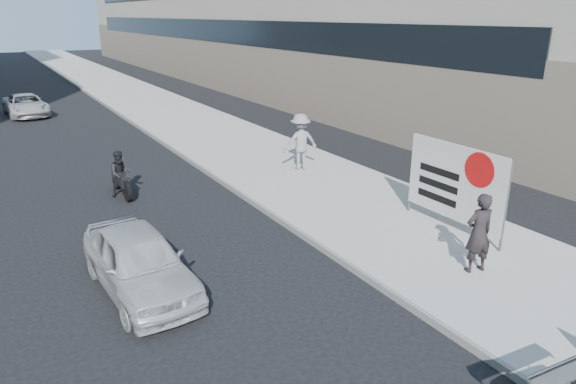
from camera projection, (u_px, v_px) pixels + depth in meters
ground at (308, 298)px, 10.15m from camera, size 160.00×160.00×0.00m
near_sidewalk at (173, 114)px, 28.30m from camera, size 5.00×120.00×0.15m
jogger at (300, 142)px, 17.79m from camera, size 1.36×0.92×1.95m
pedestrian_woman at (479, 233)px, 10.66m from camera, size 0.70×0.53×1.74m
protest_banner at (455, 182)px, 12.63m from camera, size 0.08×3.06×2.20m
white_sedan_near at (139, 261)px, 10.25m from camera, size 1.76×3.89×1.30m
white_sedan_far at (26, 105)px, 28.14m from camera, size 2.25×4.35×1.17m
motorcycle at (121, 176)px, 15.70m from camera, size 0.71×2.04×1.42m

